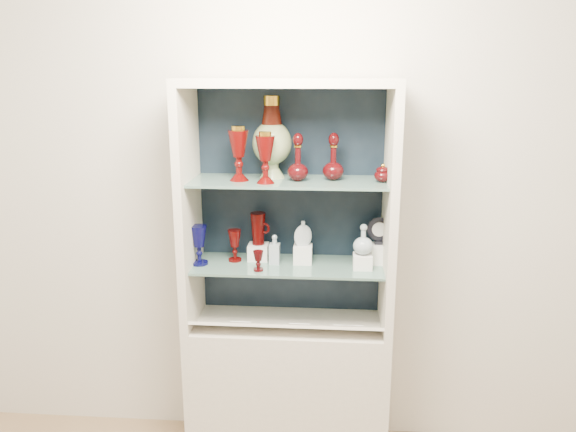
# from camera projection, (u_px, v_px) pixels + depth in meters

# --- Properties ---
(wall_back) EXTENTS (3.50, 0.02, 2.80)m
(wall_back) POSITION_uv_depth(u_px,v_px,m) (291.00, 186.00, 2.86)
(wall_back) COLOR beige
(wall_back) RESTS_ON ground
(cabinet_base) EXTENTS (1.00, 0.40, 0.75)m
(cabinet_base) POSITION_uv_depth(u_px,v_px,m) (288.00, 389.00, 2.91)
(cabinet_base) COLOR beige
(cabinet_base) RESTS_ON ground
(cabinet_back_panel) EXTENTS (0.98, 0.02, 1.15)m
(cabinet_back_panel) POSITION_uv_depth(u_px,v_px,m) (291.00, 202.00, 2.85)
(cabinet_back_panel) COLOR black
(cabinet_back_panel) RESTS_ON cabinet_base
(cabinet_side_left) EXTENTS (0.04, 0.40, 1.15)m
(cabinet_side_left) POSITION_uv_depth(u_px,v_px,m) (189.00, 209.00, 2.71)
(cabinet_side_left) COLOR beige
(cabinet_side_left) RESTS_ON cabinet_base
(cabinet_side_right) EXTENTS (0.04, 0.40, 1.15)m
(cabinet_side_right) POSITION_uv_depth(u_px,v_px,m) (390.00, 213.00, 2.63)
(cabinet_side_right) COLOR beige
(cabinet_side_right) RESTS_ON cabinet_base
(cabinet_top_cap) EXTENTS (1.00, 0.40, 0.04)m
(cabinet_top_cap) POSITION_uv_depth(u_px,v_px,m) (288.00, 83.00, 2.52)
(cabinet_top_cap) COLOR beige
(cabinet_top_cap) RESTS_ON cabinet_side_left
(shelf_lower) EXTENTS (0.92, 0.34, 0.01)m
(shelf_lower) POSITION_uv_depth(u_px,v_px,m) (288.00, 265.00, 2.76)
(shelf_lower) COLOR slate
(shelf_lower) RESTS_ON cabinet_side_left
(shelf_upper) EXTENTS (0.92, 0.34, 0.01)m
(shelf_upper) POSITION_uv_depth(u_px,v_px,m) (288.00, 181.00, 2.65)
(shelf_upper) COLOR slate
(shelf_upper) RESTS_ON cabinet_side_left
(label_ledge) EXTENTS (0.92, 0.17, 0.09)m
(label_ledge) POSITION_uv_depth(u_px,v_px,m) (286.00, 326.00, 2.70)
(label_ledge) COLOR beige
(label_ledge) RESTS_ON cabinet_base
(label_card_0) EXTENTS (0.10, 0.06, 0.03)m
(label_card_0) POSITION_uv_depth(u_px,v_px,m) (300.00, 324.00, 2.69)
(label_card_0) COLOR white
(label_card_0) RESTS_ON label_ledge
(label_card_1) EXTENTS (0.10, 0.06, 0.03)m
(label_card_1) POSITION_uv_depth(u_px,v_px,m) (344.00, 325.00, 2.68)
(label_card_1) COLOR white
(label_card_1) RESTS_ON label_ledge
(label_card_2) EXTENTS (0.10, 0.06, 0.03)m
(label_card_2) POSITION_uv_depth(u_px,v_px,m) (242.00, 322.00, 2.71)
(label_card_2) COLOR white
(label_card_2) RESTS_ON label_ledge
(label_card_3) EXTENTS (0.10, 0.06, 0.03)m
(label_card_3) POSITION_uv_depth(u_px,v_px,m) (352.00, 325.00, 2.67)
(label_card_3) COLOR white
(label_card_3) RESTS_ON label_ledge
(pedestal_lamp_left) EXTENTS (0.13, 0.13, 0.26)m
(pedestal_lamp_left) POSITION_uv_depth(u_px,v_px,m) (239.00, 154.00, 2.62)
(pedestal_lamp_left) COLOR #4F0706
(pedestal_lamp_left) RESTS_ON shelf_upper
(pedestal_lamp_right) EXTENTS (0.12, 0.12, 0.24)m
(pedestal_lamp_right) POSITION_uv_depth(u_px,v_px,m) (265.00, 158.00, 2.56)
(pedestal_lamp_right) COLOR #4F0706
(pedestal_lamp_right) RESTS_ON shelf_upper
(enamel_urn) EXTENTS (0.24, 0.24, 0.39)m
(enamel_urn) POSITION_uv_depth(u_px,v_px,m) (272.00, 137.00, 2.68)
(enamel_urn) COLOR #104C19
(enamel_urn) RESTS_ON shelf_upper
(ruby_decanter_a) EXTENTS (0.11, 0.11, 0.25)m
(ruby_decanter_a) POSITION_uv_depth(u_px,v_px,m) (298.00, 154.00, 2.61)
(ruby_decanter_a) COLOR #3F0809
(ruby_decanter_a) RESTS_ON shelf_upper
(ruby_decanter_b) EXTENTS (0.12, 0.12, 0.24)m
(ruby_decanter_b) POSITION_uv_depth(u_px,v_px,m) (333.00, 155.00, 2.63)
(ruby_decanter_b) COLOR #3F0809
(ruby_decanter_b) RESTS_ON shelf_upper
(lidded_bowl) EXTENTS (0.09, 0.09, 0.09)m
(lidded_bowl) POSITION_uv_depth(u_px,v_px,m) (383.00, 173.00, 2.60)
(lidded_bowl) COLOR #3F0809
(lidded_bowl) RESTS_ON shelf_upper
(cobalt_goblet) EXTENTS (0.10, 0.10, 0.20)m
(cobalt_goblet) POSITION_uv_depth(u_px,v_px,m) (199.00, 245.00, 2.73)
(cobalt_goblet) COLOR #090841
(cobalt_goblet) RESTS_ON shelf_lower
(ruby_goblet_tall) EXTENTS (0.08, 0.08, 0.16)m
(ruby_goblet_tall) POSITION_uv_depth(u_px,v_px,m) (235.00, 246.00, 2.79)
(ruby_goblet_tall) COLOR #4F0706
(ruby_goblet_tall) RESTS_ON shelf_lower
(ruby_goblet_small) EXTENTS (0.06, 0.06, 0.10)m
(ruby_goblet_small) POSITION_uv_depth(u_px,v_px,m) (258.00, 261.00, 2.66)
(ruby_goblet_small) COLOR #3F0809
(ruby_goblet_small) RESTS_ON shelf_lower
(riser_ruby_pitcher) EXTENTS (0.10, 0.10, 0.08)m
(riser_ruby_pitcher) POSITION_uv_depth(u_px,v_px,m) (258.00, 252.00, 2.82)
(riser_ruby_pitcher) COLOR silver
(riser_ruby_pitcher) RESTS_ON shelf_lower
(ruby_pitcher) EXTENTS (0.14, 0.12, 0.16)m
(ruby_pitcher) POSITION_uv_depth(u_px,v_px,m) (258.00, 229.00, 2.79)
(ruby_pitcher) COLOR #4F0706
(ruby_pitcher) RESTS_ON riser_ruby_pitcher
(clear_square_bottle) EXTENTS (0.05, 0.05, 0.15)m
(clear_square_bottle) POSITION_uv_depth(u_px,v_px,m) (275.00, 249.00, 2.75)
(clear_square_bottle) COLOR #93A3AC
(clear_square_bottle) RESTS_ON shelf_lower
(riser_flat_flask) EXTENTS (0.09, 0.09, 0.09)m
(riser_flat_flask) POSITION_uv_depth(u_px,v_px,m) (303.00, 254.00, 2.77)
(riser_flat_flask) COLOR silver
(riser_flat_flask) RESTS_ON shelf_lower
(flat_flask) EXTENTS (0.10, 0.07, 0.13)m
(flat_flask) POSITION_uv_depth(u_px,v_px,m) (303.00, 233.00, 2.74)
(flat_flask) COLOR #B0BEC5
(flat_flask) RESTS_ON riser_flat_flask
(riser_clear_round_decanter) EXTENTS (0.09, 0.09, 0.07)m
(riser_clear_round_decanter) POSITION_uv_depth(u_px,v_px,m) (363.00, 261.00, 2.69)
(riser_clear_round_decanter) COLOR silver
(riser_clear_round_decanter) RESTS_ON shelf_lower
(clear_round_decanter) EXTENTS (0.11, 0.11, 0.14)m
(clear_round_decanter) POSITION_uv_depth(u_px,v_px,m) (363.00, 240.00, 2.67)
(clear_round_decanter) COLOR #93A3AC
(clear_round_decanter) RESTS_ON riser_clear_round_decanter
(riser_cameo_medallion) EXTENTS (0.08, 0.08, 0.10)m
(riser_cameo_medallion) POSITION_uv_depth(u_px,v_px,m) (378.00, 254.00, 2.76)
(riser_cameo_medallion) COLOR silver
(riser_cameo_medallion) RESTS_ON shelf_lower
(cameo_medallion) EXTENTS (0.12, 0.05, 0.14)m
(cameo_medallion) POSITION_uv_depth(u_px,v_px,m) (379.00, 230.00, 2.73)
(cameo_medallion) COLOR black
(cameo_medallion) RESTS_ON riser_cameo_medallion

